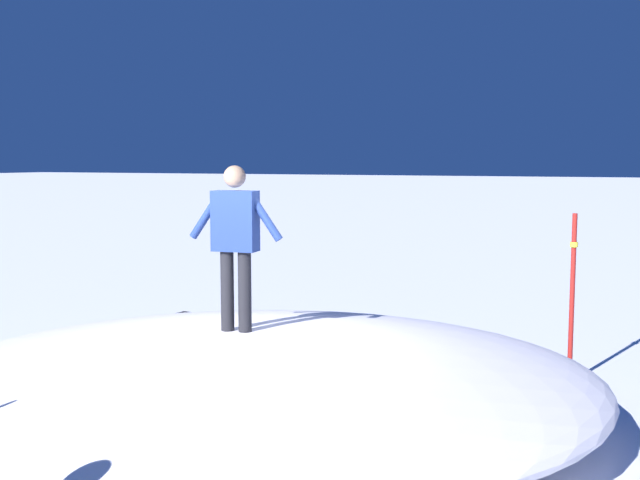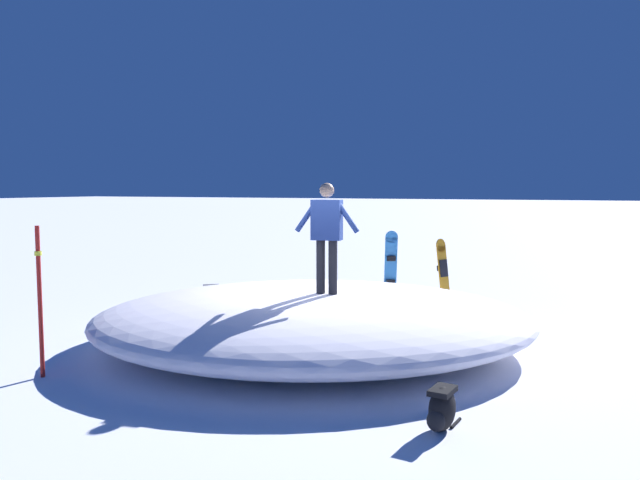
# 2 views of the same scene
# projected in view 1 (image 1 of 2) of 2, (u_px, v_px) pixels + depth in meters

# --- Properties ---
(ground) EXTENTS (240.00, 240.00, 0.00)m
(ground) POSITION_uv_depth(u_px,v_px,m) (241.00, 428.00, 7.81)
(ground) COLOR white
(snow_mound) EXTENTS (8.28, 8.90, 0.94)m
(snow_mound) POSITION_uv_depth(u_px,v_px,m) (255.00, 382.00, 7.82)
(snow_mound) COLOR white
(snow_mound) RESTS_ON ground
(snowboarder_standing) EXTENTS (0.27, 1.05, 1.74)m
(snowboarder_standing) POSITION_uv_depth(u_px,v_px,m) (235.00, 236.00, 7.95)
(snowboarder_standing) COLOR black
(snowboarder_standing) RESTS_ON snow_mound
(backpack_far) EXTENTS (0.66, 0.32, 0.48)m
(backpack_far) POSITION_uv_depth(u_px,v_px,m) (182.00, 329.00, 11.31)
(backpack_far) COLOR black
(backpack_far) RESTS_ON ground
(trail_marker_pole) EXTENTS (0.10, 0.10, 2.10)m
(trail_marker_pole) POSITION_uv_depth(u_px,v_px,m) (572.00, 295.00, 9.28)
(trail_marker_pole) COLOR #A51E19
(trail_marker_pole) RESTS_ON ground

